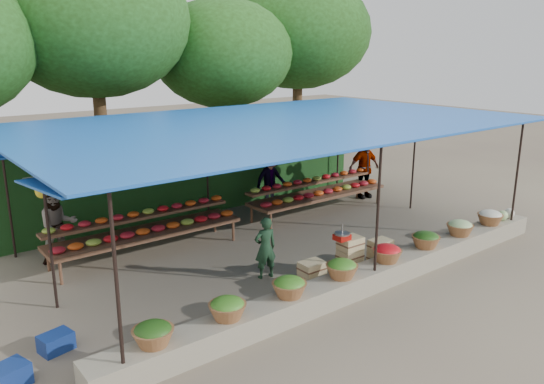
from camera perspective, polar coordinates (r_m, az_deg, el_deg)
ground at (r=12.02m, az=0.42°, el=-5.83°), size 60.00×60.00×0.00m
stone_curb at (r=10.10m, az=10.28°, el=-9.06°), size 10.60×0.55×0.40m
stall_canopy at (r=11.41m, az=0.22°, el=6.92°), size 10.80×6.60×2.82m
produce_baskets at (r=9.89m, az=9.98°, el=-7.30°), size 8.98×0.58×0.34m
netting_backdrop at (r=14.17m, az=-7.51°, el=2.55°), size 10.60×0.06×2.50m
tree_row at (r=16.67m, az=-11.75°, el=16.19°), size 16.51×5.50×7.12m
fruit_table_left at (r=11.69m, az=-13.42°, el=-3.71°), size 4.21×0.95×0.93m
fruit_table_right at (r=14.38m, az=4.93°, el=0.17°), size 4.21×0.95×0.93m
crate_counter at (r=10.57m, az=8.25°, el=-7.21°), size 2.36×0.35×0.77m
weighing_scale at (r=10.24m, az=7.54°, el=-4.73°), size 0.30×0.30×0.32m
vendor_seated at (r=10.22m, az=-0.73°, el=-6.02°), size 0.50×0.38×1.22m
customer_left at (r=11.75m, az=-22.01°, el=-3.36°), size 0.79×0.63×1.59m
customer_mid at (r=14.71m, az=-0.11°, el=1.39°), size 1.05×0.60×1.62m
customer_right at (r=15.94m, az=9.87°, el=2.56°), size 1.11×0.61×1.80m
blue_crate_front at (r=8.10m, az=-26.59°, el=-17.38°), size 0.60×0.50×0.31m
blue_crate_back at (r=8.68m, az=-22.21°, el=-14.73°), size 0.51×0.41×0.27m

